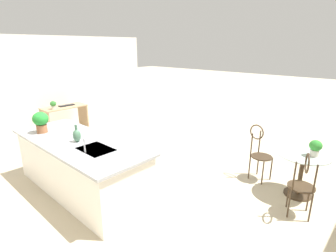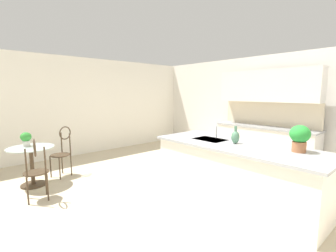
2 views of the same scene
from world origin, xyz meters
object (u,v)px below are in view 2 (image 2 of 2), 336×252
at_px(potted_plant_on_table, 26,138).
at_px(vase_on_counter, 235,137).
at_px(chair_near_window, 36,167).
at_px(chair_by_island, 62,149).
at_px(potted_plant_counter_far, 300,137).
at_px(bistro_table, 32,163).

bearing_deg(potted_plant_on_table, vase_on_counter, 39.81).
xyz_separation_m(chair_near_window, chair_by_island, (-0.96, 0.71, 0.00)).
bearing_deg(potted_plant_counter_far, bistro_table, -144.97).
height_order(potted_plant_counter_far, vase_on_counter, potted_plant_counter_far).
bearing_deg(vase_on_counter, chair_near_window, -128.95).
distance_m(chair_near_window, vase_on_counter, 3.24).
height_order(potted_plant_on_table, potted_plant_counter_far, potted_plant_counter_far).
bearing_deg(chair_by_island, potted_plant_counter_far, 26.98).
height_order(bistro_table, potted_plant_counter_far, potted_plant_counter_far).
relative_size(chair_by_island, potted_plant_on_table, 3.90).
distance_m(potted_plant_on_table, potted_plant_counter_far, 4.64).
bearing_deg(potted_plant_on_table, chair_by_island, 94.34).
bearing_deg(vase_on_counter, chair_by_island, -149.01).
bearing_deg(vase_on_counter, bistro_table, -139.28).
distance_m(bistro_table, potted_plant_counter_far, 4.55).
xyz_separation_m(chair_by_island, potted_plant_on_table, (0.05, -0.65, 0.32)).
height_order(chair_near_window, vase_on_counter, vase_on_counter).
distance_m(chair_near_window, potted_plant_counter_far, 4.00).
relative_size(potted_plant_on_table, vase_on_counter, 0.93).
xyz_separation_m(bistro_table, chair_near_window, (0.77, -0.10, 0.13)).
relative_size(chair_near_window, potted_plant_counter_far, 2.76).
height_order(chair_by_island, potted_plant_on_table, chair_by_island).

